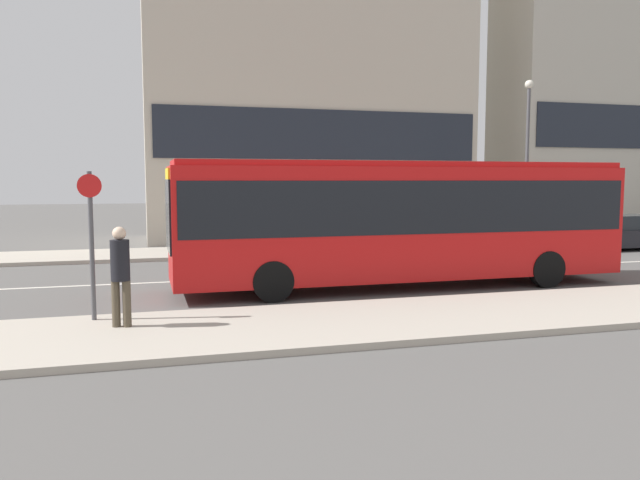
{
  "coord_description": "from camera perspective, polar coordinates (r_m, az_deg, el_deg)",
  "views": [
    {
      "loc": [
        -3.54,
        -17.43,
        2.8
      ],
      "look_at": [
        0.8,
        -2.13,
        1.26
      ],
      "focal_mm": 35.0,
      "sensor_mm": 36.0,
      "label": 1
    }
  ],
  "objects": [
    {
      "name": "parked_car_0",
      "position": [
        28.03,
        26.14,
        0.56
      ],
      "size": [
        4.57,
        1.72,
        1.39
      ],
      "color": "black",
      "rests_on": "ground_plane"
    },
    {
      "name": "city_bus",
      "position": [
        16.35,
        7.41,
        2.24
      ],
      "size": [
        11.8,
        2.48,
        3.26
      ],
      "rotation": [
        0.0,
        0.0,
        -0.02
      ],
      "color": "red",
      "rests_on": "ground_plane"
    },
    {
      "name": "bus_stop_sign",
      "position": [
        12.55,
        -20.19,
        0.5
      ],
      "size": [
        0.44,
        0.12,
        2.83
      ],
      "color": "#4C4C51",
      "rests_on": "sidewalk_near"
    },
    {
      "name": "apartment_block_left_tower",
      "position": [
        31.38,
        -1.19,
        16.42
      ],
      "size": [
        15.36,
        5.82,
        17.48
      ],
      "color": "beige",
      "rests_on": "ground_plane"
    },
    {
      "name": "sidewalk_far",
      "position": [
        24.1,
        -7.3,
        -1.04
      ],
      "size": [
        44.0,
        3.5,
        0.13
      ],
      "color": "#B2A899",
      "rests_on": "ground_plane"
    },
    {
      "name": "sidewalk_near",
      "position": [
        12.05,
        1.7,
        -7.61
      ],
      "size": [
        44.0,
        3.5,
        0.13
      ],
      "color": "#B2A899",
      "rests_on": "ground_plane"
    },
    {
      "name": "lane_centerline",
      "position": [
        18.01,
        -4.32,
        -3.43
      ],
      "size": [
        41.8,
        0.16,
        0.01
      ],
      "color": "silver",
      "rests_on": "ground_plane"
    },
    {
      "name": "pedestrian_near_stop",
      "position": [
        11.85,
        -17.79,
        -2.61
      ],
      "size": [
        0.34,
        0.34,
        1.83
      ],
      "rotation": [
        0.0,
        0.0,
        -0.28
      ],
      "color": "#4C4233",
      "rests_on": "sidewalk_near"
    },
    {
      "name": "ground_plane",
      "position": [
        18.01,
        -4.32,
        -3.44
      ],
      "size": [
        120.0,
        120.0,
        0.0
      ],
      "primitive_type": "plane",
      "color": "#595654"
    },
    {
      "name": "street_lamp",
      "position": [
        27.68,
        18.43,
        8.3
      ],
      "size": [
        0.36,
        0.36,
        6.78
      ],
      "color": "#4C4C51",
      "rests_on": "sidewalk_far"
    }
  ]
}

